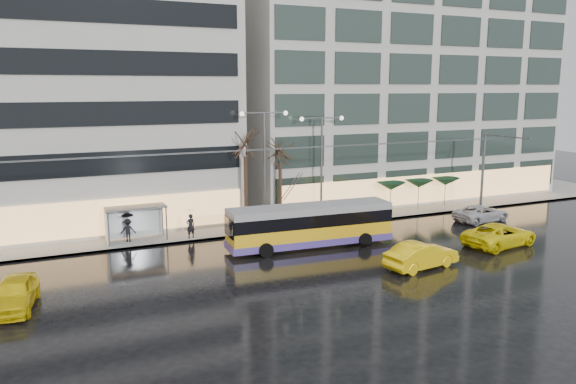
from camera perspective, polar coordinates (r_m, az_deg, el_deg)
ground at (r=34.40m, az=1.33°, el=-8.01°), size 140.00×140.00×0.00m
sidewalk at (r=47.55m, az=-3.79°, el=-2.68°), size 80.00×10.00×0.15m
kerb at (r=43.08m, az=-1.48°, el=-4.06°), size 80.00×0.10×0.15m
building_left at (r=48.42m, az=-26.91°, el=9.68°), size 34.00×14.00×22.00m
building_right at (r=58.66m, az=10.34°, el=12.07°), size 32.00×14.00×25.00m
trolleybus at (r=38.99m, az=2.28°, el=-3.54°), size 11.76×4.85×5.40m
catenary at (r=40.83m, az=-2.19°, el=1.11°), size 42.24×5.12×7.00m
bus_shelter at (r=41.48m, az=-15.75°, el=-2.36°), size 4.20×1.60×2.51m
street_lamp_near at (r=43.59m, az=-2.41°, el=4.02°), size 3.96×0.36×9.03m
street_lamp_far at (r=45.70m, az=3.43°, el=3.97°), size 3.96×0.36×8.53m
tree_a at (r=43.13m, az=-4.38°, el=5.39°), size 3.20×3.20×8.40m
tree_b at (r=44.48m, az=-0.81°, el=4.69°), size 3.20×3.20×7.70m
parasol_a at (r=49.95m, az=10.42°, el=0.59°), size 2.50×2.50×2.65m
parasol_b at (r=51.69m, az=13.15°, el=0.82°), size 2.50×2.50×2.65m
parasol_c at (r=53.55m, az=15.71°, el=1.04°), size 2.50×2.50×2.65m
taxi_a at (r=31.66m, az=-26.05°, el=-9.26°), size 2.65×5.00×1.62m
taxi_b at (r=35.63m, az=13.40°, el=-6.27°), size 5.16×2.46×1.63m
taxi_c at (r=42.10m, az=20.74°, el=-4.09°), size 6.12×3.50×1.61m
sedan_silver at (r=49.23m, az=19.07°, el=-2.05°), size 5.14×2.71×1.38m
pedestrian_a at (r=41.36m, az=-9.90°, el=-2.70°), size 1.13×1.15×2.19m
pedestrian_b at (r=43.03m, az=-13.26°, el=-2.98°), size 1.10×0.98×1.87m
pedestrian_c at (r=41.46m, az=-15.95°, el=-3.37°), size 1.17×0.97×2.11m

